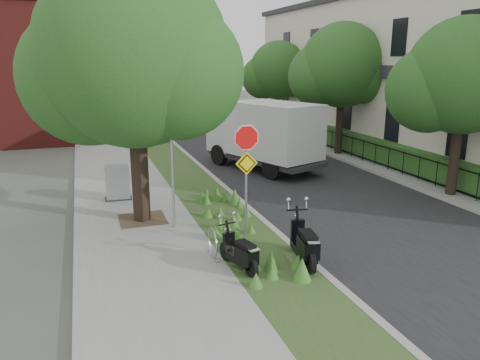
% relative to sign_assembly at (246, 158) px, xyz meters
% --- Properties ---
extents(ground, '(120.00, 120.00, 0.00)m').
position_rel_sign_assembly_xyz_m(ground, '(1.40, -0.58, -2.33)').
color(ground, '#4C5147').
rests_on(ground, ground).
extents(sidewalk_near, '(3.50, 60.00, 0.12)m').
position_rel_sign_assembly_xyz_m(sidewalk_near, '(-2.85, 9.42, -2.27)').
color(sidewalk_near, gray).
rests_on(sidewalk_near, ground).
extents(verge, '(2.00, 60.00, 0.12)m').
position_rel_sign_assembly_xyz_m(verge, '(-0.10, 9.42, -2.27)').
color(verge, '#31451D').
rests_on(verge, ground).
extents(kerb_near, '(0.20, 60.00, 0.13)m').
position_rel_sign_assembly_xyz_m(kerb_near, '(0.90, 9.42, -2.26)').
color(kerb_near, '#9E9991').
rests_on(kerb_near, ground).
extents(road, '(7.00, 60.00, 0.01)m').
position_rel_sign_assembly_xyz_m(road, '(4.40, 9.42, -2.32)').
color(road, black).
rests_on(road, ground).
extents(kerb_far, '(0.20, 60.00, 0.13)m').
position_rel_sign_assembly_xyz_m(kerb_far, '(7.90, 9.42, -2.26)').
color(kerb_far, '#9E9991').
rests_on(kerb_far, ground).
extents(footpath_far, '(3.20, 60.00, 0.12)m').
position_rel_sign_assembly_xyz_m(footpath_far, '(9.60, 9.42, -2.27)').
color(footpath_far, gray).
rests_on(footpath_far, ground).
extents(street_tree_main, '(6.21, 5.54, 7.66)m').
position_rel_sign_assembly_xyz_m(street_tree_main, '(-2.68, 2.28, 2.48)').
color(street_tree_main, black).
rests_on(street_tree_main, ground).
extents(bare_post, '(0.08, 0.08, 4.00)m').
position_rel_sign_assembly_xyz_m(bare_post, '(-1.80, 1.22, -0.21)').
color(bare_post, '#A5A8AD').
rests_on(bare_post, ground).
extents(bike_hoop, '(0.06, 0.78, 0.77)m').
position_rel_sign_assembly_xyz_m(bike_hoop, '(-1.30, -1.18, -1.83)').
color(bike_hoop, '#A5A8AD').
rests_on(bike_hoop, ground).
extents(sign_assembly, '(0.94, 0.08, 3.22)m').
position_rel_sign_assembly_xyz_m(sign_assembly, '(0.00, 0.00, 0.00)').
color(sign_assembly, '#A5A8AD').
rests_on(sign_assembly, ground).
extents(fence_far, '(0.04, 24.00, 1.00)m').
position_rel_sign_assembly_xyz_m(fence_far, '(8.60, 9.42, -1.66)').
color(fence_far, black).
rests_on(fence_far, ground).
extents(hedge_far, '(1.00, 24.00, 1.10)m').
position_rel_sign_assembly_xyz_m(hedge_far, '(9.30, 9.42, -1.66)').
color(hedge_far, '#204A1A').
rests_on(hedge_far, footpath_far).
extents(terrace_houses, '(7.40, 26.40, 8.20)m').
position_rel_sign_assembly_xyz_m(terrace_houses, '(12.89, 9.42, 1.83)').
color(terrace_houses, beige).
rests_on(terrace_houses, ground).
extents(brick_building, '(9.40, 10.40, 8.30)m').
position_rel_sign_assembly_xyz_m(brick_building, '(-8.10, 21.42, 1.88)').
color(brick_building, maroon).
rests_on(brick_building, ground).
extents(far_tree_a, '(4.60, 4.10, 6.22)m').
position_rel_sign_assembly_xyz_m(far_tree_a, '(8.34, 1.46, 1.80)').
color(far_tree_a, black).
rests_on(far_tree_a, ground).
extents(far_tree_b, '(4.83, 4.31, 6.56)m').
position_rel_sign_assembly_xyz_m(far_tree_b, '(8.34, 9.46, 2.04)').
color(far_tree_b, black).
rests_on(far_tree_b, ground).
extents(far_tree_c, '(4.37, 3.89, 5.93)m').
position_rel_sign_assembly_xyz_m(far_tree_c, '(8.34, 17.46, 1.63)').
color(far_tree_c, black).
rests_on(far_tree_c, ground).
extents(scooter_near, '(0.57, 1.53, 0.74)m').
position_rel_sign_assembly_xyz_m(scooter_near, '(-0.86, -2.14, -1.85)').
color(scooter_near, black).
rests_on(scooter_near, ground).
extents(scooter_far, '(0.58, 1.83, 0.88)m').
position_rel_sign_assembly_xyz_m(scooter_far, '(0.67, -2.33, -1.78)').
color(scooter_far, black).
rests_on(scooter_far, ground).
extents(box_truck, '(4.11, 6.15, 2.60)m').
position_rel_sign_assembly_xyz_m(box_truck, '(3.60, 7.69, -0.63)').
color(box_truck, '#262628').
rests_on(box_truck, ground).
extents(utility_cabinet, '(0.93, 0.65, 1.20)m').
position_rel_sign_assembly_xyz_m(utility_cabinet, '(-3.12, 4.67, -1.63)').
color(utility_cabinet, '#262628').
rests_on(utility_cabinet, ground).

